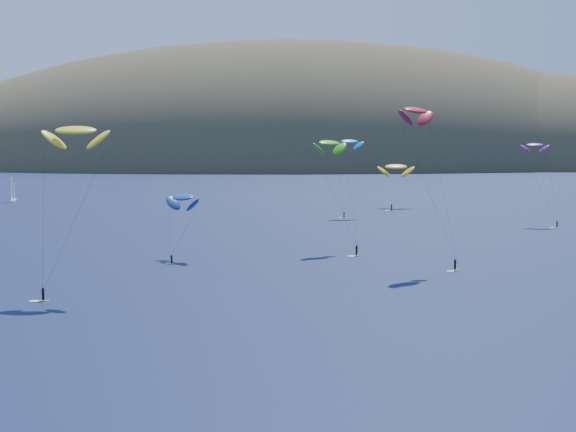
# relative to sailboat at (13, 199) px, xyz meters

# --- Properties ---
(island) EXTENTS (730.00, 300.00, 210.00)m
(island) POSITION_rel_sailboat_xyz_m (127.79, 341.63, -11.60)
(island) COLOR #3D3526
(island) RESTS_ON ground
(sailboat) EXTENTS (7.84, 6.73, 9.53)m
(sailboat) POSITION_rel_sailboat_xyz_m (0.00, 0.00, 0.00)
(sailboat) COLOR white
(sailboat) RESTS_ON ground
(kitesurfer_2) EXTENTS (8.91, 9.19, 24.98)m
(kitesurfer_2) POSITION_rel_sailboat_xyz_m (56.16, -156.36, 21.67)
(kitesurfer_2) COLOR #B9EF1A
(kitesurfer_2) RESTS_ON ground
(kitesurfer_3) EXTENTS (9.02, 13.96, 22.58)m
(kitesurfer_3) POSITION_rel_sailboat_xyz_m (95.07, -114.72, 19.53)
(kitesurfer_3) COLOR #B9EF1A
(kitesurfer_3) RESTS_ON ground
(kitesurfer_4) EXTENTS (8.12, 8.32, 22.44)m
(kitesurfer_4) POSITION_rel_sailboat_xyz_m (106.32, -50.70, 19.43)
(kitesurfer_4) COLOR #B9EF1A
(kitesurfer_4) RESTS_ON ground
(kitesurfer_6) EXTENTS (6.96, 11.40, 21.36)m
(kitesurfer_6) POSITION_rel_sailboat_xyz_m (149.82, -72.51, 18.67)
(kitesurfer_6) COLOR #B9EF1A
(kitesurfer_6) RESTS_ON ground
(kitesurfer_9) EXTENTS (10.94, 9.24, 28.28)m
(kitesurfer_9) POSITION_rel_sailboat_xyz_m (107.29, -136.58, 25.07)
(kitesurfer_9) COLOR #B9EF1A
(kitesurfer_9) RESTS_ON ground
(kitesurfer_10) EXTENTS (8.15, 12.38, 13.07)m
(kitesurfer_10) POSITION_rel_sailboat_xyz_m (67.86, -124.95, 10.00)
(kitesurfer_10) COLOR #B9EF1A
(kitesurfer_10) RESTS_ON ground
(kitesurfer_11) EXTENTS (10.74, 14.48, 15.36)m
(kitesurfer_11) POSITION_rel_sailboat_xyz_m (123.75, -24.27, 11.57)
(kitesurfer_11) COLOR #B9EF1A
(kitesurfer_11) RESTS_ON ground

